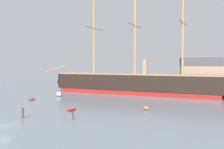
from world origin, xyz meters
The scene contains 10 objects.
ground_plane centered at (0.00, 0.00, 0.00)m, with size 400.00×400.00×0.00m, color slate.
tall_ship centered at (3.82, 52.05, 3.58)m, with size 68.31×14.09×32.87m.
dinghy_near_centre centered at (2.14, 16.41, 0.32)m, with size 1.56×2.85×0.64m.
dinghy_mid_left centered at (-17.09, 25.72, 0.28)m, with size 1.53×2.50×0.55m.
dinghy_mid_right centered at (16.40, 24.81, 0.32)m, with size 2.35×2.87×0.63m.
motorboat_alongside_bow centered at (-16.02, 36.67, 0.47)m, with size 3.46×2.66×1.34m.
sailboat_far_right centered at (27.72, 54.17, 0.43)m, with size 2.88×4.03×5.13m.
mooring_piling_nearest centered at (-1.70, 6.05, 0.97)m, with size 0.42×0.42×1.95m, color #4C3D2D.
mooring_piling_left_pair centered at (7.60, 8.80, 0.76)m, with size 0.27×0.27×1.52m, color #423323.
seagull_in_flight centered at (-2.68, 23.59, 10.58)m, with size 0.41×1.21×0.13m.
Camera 1 is at (34.16, -31.51, 10.14)m, focal length 42.57 mm.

